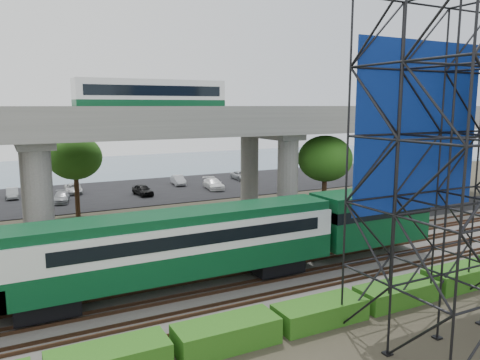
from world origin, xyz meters
TOP-DOWN VIEW (x-y plane):
  - ground at (0.00, 0.00)m, footprint 140.00×140.00m
  - ballast_bed at (0.00, 2.00)m, footprint 90.00×12.00m
  - service_road at (0.00, 10.50)m, footprint 90.00×5.00m
  - parking_lot at (0.00, 34.00)m, footprint 90.00×18.00m
  - harbor_water at (0.00, 56.00)m, footprint 140.00×40.00m
  - rail_tracks at (0.00, 2.00)m, footprint 90.00×9.52m
  - commuter_train at (-2.07, 2.00)m, footprint 29.30×3.06m
  - overpass at (-0.07, 16.00)m, footprint 80.00×12.00m
  - scaffold_tower at (6.24, -7.98)m, footprint 9.36×6.36m
  - hedge_strip at (1.01, -4.30)m, footprint 34.60×1.80m
  - trees at (-4.67, 16.17)m, footprint 40.94×16.94m
  - suv at (-10.87, 9.98)m, footprint 6.02×4.26m
  - parked_cars at (2.01, 33.45)m, footprint 36.77×9.54m

SIDE VIEW (x-z plane):
  - ground at x=0.00m, z-range 0.00..0.00m
  - harbor_water at x=0.00m, z-range 0.00..0.03m
  - service_road at x=0.00m, z-range 0.00..0.08m
  - parking_lot at x=0.00m, z-range 0.00..0.08m
  - ballast_bed at x=0.00m, z-range 0.00..0.20m
  - rail_tracks at x=0.00m, z-range 0.20..0.36m
  - hedge_strip at x=1.01m, z-range -0.04..1.16m
  - parked_cars at x=2.01m, z-range 0.03..1.33m
  - suv at x=-10.87m, z-range 0.08..1.60m
  - commuter_train at x=-2.07m, z-range 0.73..5.03m
  - trees at x=-4.67m, z-range 1.73..9.42m
  - scaffold_tower at x=6.24m, z-range -0.03..14.97m
  - overpass at x=-0.07m, z-range 2.01..14.41m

